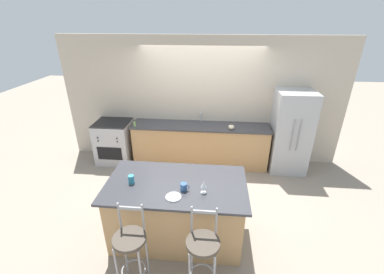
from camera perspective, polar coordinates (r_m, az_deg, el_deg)
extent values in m
plane|color=gray|center=(5.58, 1.52, -7.49)|extent=(18.00, 18.00, 0.00)
cube|color=beige|center=(5.59, 2.14, 7.91)|extent=(6.00, 0.07, 2.70)
cube|color=tan|center=(5.66, 1.82, -1.78)|extent=(2.88, 0.59, 0.89)
cube|color=#38383D|center=(5.46, 1.88, 2.54)|extent=(2.92, 0.63, 0.03)
cube|color=black|center=(5.46, 1.88, 2.65)|extent=(0.56, 0.32, 0.01)
cylinder|color=#ADAFB5|center=(5.60, 2.03, 4.54)|extent=(0.02, 0.02, 0.22)
cylinder|color=#ADAFB5|center=(5.51, 2.01, 5.29)|extent=(0.02, 0.12, 0.02)
cube|color=tan|center=(3.88, -3.37, -16.13)|extent=(1.81, 0.95, 0.91)
cube|color=#38383D|center=(3.59, -3.56, -10.46)|extent=(1.93, 1.07, 0.03)
cube|color=#ADAFB5|center=(5.64, 21.02, 1.02)|extent=(0.74, 0.67, 1.72)
cylinder|color=#939399|center=(5.28, 21.45, 0.34)|extent=(0.02, 0.02, 0.65)
cylinder|color=#939399|center=(5.31, 22.67, 0.29)|extent=(0.02, 0.02, 0.65)
cube|color=#B7B7BC|center=(6.01, -16.78, -1.06)|extent=(0.74, 0.67, 0.92)
cube|color=black|center=(5.78, -17.83, -3.53)|extent=(0.54, 0.01, 0.30)
cube|color=black|center=(5.82, -17.35, 3.09)|extent=(0.74, 0.67, 0.02)
cylinder|color=black|center=(5.70, -20.27, -0.17)|extent=(0.03, 0.02, 0.03)
cylinder|color=black|center=(5.53, -16.36, -0.35)|extent=(0.03, 0.02, 0.03)
cylinder|color=black|center=(5.73, -20.16, -0.84)|extent=(0.03, 0.02, 0.03)
cylinder|color=black|center=(5.56, -16.27, -1.03)|extent=(0.03, 0.02, 0.03)
cylinder|color=#99999E|center=(3.44, -16.27, -26.79)|extent=(0.02, 0.02, 0.71)
cylinder|color=#99999E|center=(3.37, -11.31, -27.63)|extent=(0.02, 0.02, 0.71)
cylinder|color=#99999E|center=(3.60, -14.63, -23.44)|extent=(0.02, 0.02, 0.71)
cylinder|color=#99999E|center=(3.53, -9.99, -24.13)|extent=(0.02, 0.02, 0.71)
torus|color=#99999E|center=(3.58, -12.83, -26.79)|extent=(0.29, 0.29, 0.02)
cylinder|color=#4C4238|center=(3.20, -13.76, -21.14)|extent=(0.38, 0.38, 0.04)
cylinder|color=#99999E|center=(3.19, -15.81, -16.45)|extent=(0.02, 0.02, 0.36)
cylinder|color=#99999E|center=(3.11, -10.83, -17.09)|extent=(0.02, 0.02, 0.36)
cube|color=#99999E|center=(3.08, -13.58, -15.17)|extent=(0.28, 0.02, 0.04)
cylinder|color=#99999E|center=(3.46, -0.06, -24.90)|extent=(0.02, 0.02, 0.71)
cylinder|color=#99999E|center=(3.46, 4.99, -25.14)|extent=(0.02, 0.02, 0.71)
torus|color=#99999E|center=(3.47, 2.28, -28.15)|extent=(0.29, 0.29, 0.02)
cylinder|color=#4C4238|center=(3.08, 2.45, -22.51)|extent=(0.38, 0.38, 0.04)
cylinder|color=#99999E|center=(3.04, -0.06, -17.83)|extent=(0.02, 0.02, 0.36)
cylinder|color=#99999E|center=(3.03, 5.42, -18.09)|extent=(0.02, 0.02, 0.36)
cube|color=#99999E|center=(2.95, 2.72, -16.33)|extent=(0.28, 0.02, 0.04)
cylinder|color=white|center=(3.33, -4.14, -13.15)|extent=(0.20, 0.20, 0.01)
torus|color=white|center=(3.33, -4.15, -13.07)|extent=(0.20, 0.20, 0.01)
cylinder|color=white|center=(3.41, 2.55, -12.18)|extent=(0.07, 0.07, 0.00)
cylinder|color=white|center=(3.38, 2.56, -11.63)|extent=(0.01, 0.01, 0.08)
cone|color=white|center=(3.33, 2.59, -10.46)|extent=(0.07, 0.07, 0.09)
cylinder|color=#335689|center=(3.42, -1.89, -11.02)|extent=(0.09, 0.09, 0.10)
torus|color=#335689|center=(3.41, -1.13, -11.04)|extent=(0.07, 0.01, 0.07)
cylinder|color=teal|center=(3.64, -13.36, -9.14)|extent=(0.08, 0.08, 0.12)
ellipsoid|color=beige|center=(5.28, 8.71, 2.19)|extent=(0.12, 0.12, 0.09)
cylinder|color=brown|center=(5.26, 8.75, 2.79)|extent=(0.02, 0.02, 0.02)
cylinder|color=#89B260|center=(5.49, -12.66, 2.88)|extent=(0.05, 0.05, 0.11)
cylinder|color=black|center=(5.47, -12.73, 3.56)|extent=(0.02, 0.02, 0.03)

